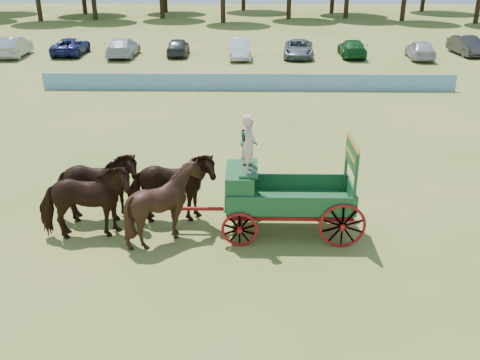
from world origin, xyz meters
TOP-DOWN VIEW (x-y plane):
  - ground at (0.00, 0.00)m, footprint 160.00×160.00m
  - horse_lead_left at (-5.76, -1.06)m, footprint 3.00×1.74m
  - horse_lead_right at (-5.76, 0.04)m, footprint 2.97×1.65m
  - horse_wheel_left at (-3.36, -1.06)m, footprint 2.25×2.02m
  - horse_wheel_right at (-3.36, 0.04)m, footprint 2.96×1.63m
  - farm_dray at (-0.39, -0.51)m, footprint 6.00×2.00m
  - sponsor_banner at (-1.00, 18.00)m, footprint 26.00×0.08m
  - parked_cars at (-1.66, 29.92)m, footprint 50.68×6.89m

SIDE VIEW (x-z plane):
  - ground at x=0.00m, z-range 0.00..0.00m
  - sponsor_banner at x=-1.00m, z-range 0.00..1.05m
  - parked_cars at x=-1.66m, z-range -0.07..1.57m
  - horse_lead_left at x=-5.76m, z-range 0.00..2.38m
  - horse_lead_right at x=-5.76m, z-range 0.00..2.38m
  - horse_wheel_right at x=-3.36m, z-range 0.00..2.38m
  - horse_wheel_left at x=-3.36m, z-range 0.00..2.39m
  - farm_dray at x=-0.39m, z-range -0.33..3.54m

